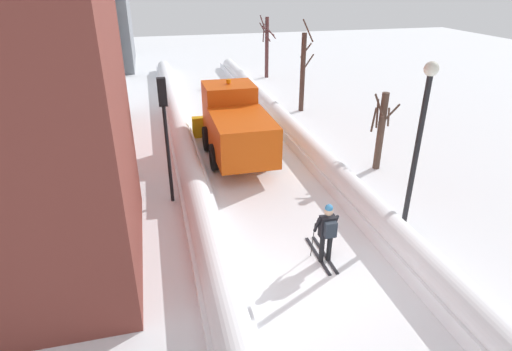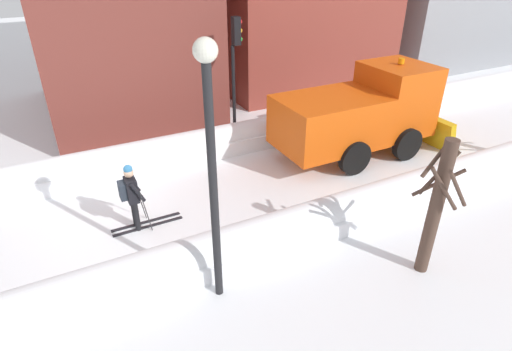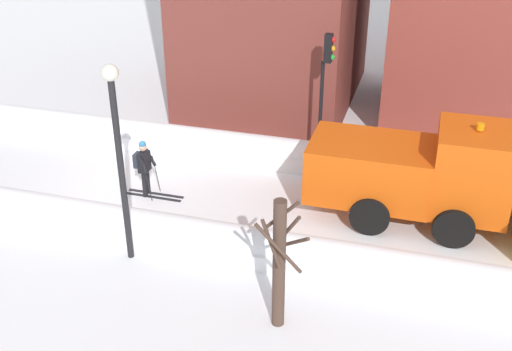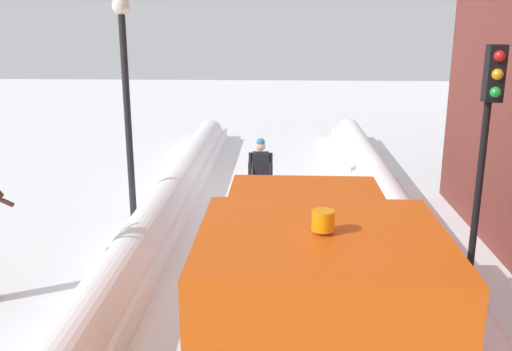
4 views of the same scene
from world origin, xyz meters
The scene contains 4 objects.
plow_truck centered at (-0.48, 8.59, 1.48)m, with size 3.20×5.98×3.12m.
skier centered at (0.42, 0.70, 1.00)m, with size 0.62×1.80×1.81m.
traffic_light_pole centered at (-3.47, 5.36, 3.03)m, with size 0.28×0.42×4.32m.
street_lamp centered at (3.49, 1.69, 3.28)m, with size 0.40×0.40×5.18m.
Camera 4 is at (-0.11, 14.65, 4.72)m, focal length 39.80 mm.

